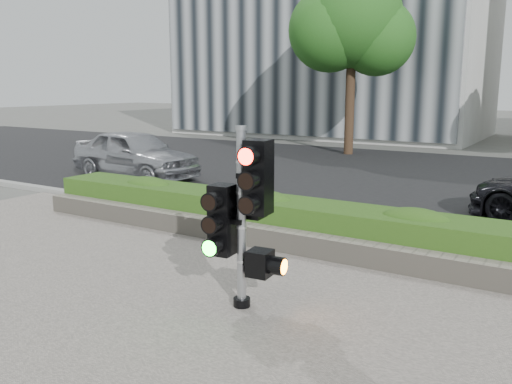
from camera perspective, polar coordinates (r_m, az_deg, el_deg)
ground at (r=7.19m, az=-1.42°, el=-10.73°), size 120.00×120.00×0.00m
sidewalk at (r=5.48m, az=-16.72°, el=-18.45°), size 16.00×11.00×0.03m
road at (r=16.22m, az=18.35°, el=1.09°), size 60.00×13.00×0.02m
curb at (r=9.82m, az=8.75°, el=-4.46°), size 60.00×0.25×0.12m
stone_wall at (r=8.68m, az=5.50°, el=-5.49°), size 12.00×0.32×0.34m
hedge at (r=9.21m, az=7.33°, el=-3.47°), size 12.00×1.00×0.68m
tree_left at (r=21.86m, az=10.14°, el=17.18°), size 4.61×4.03×7.34m
traffic_signal at (r=6.40m, az=-1.18°, el=-1.80°), size 0.77×0.59×2.20m
car_silver at (r=16.17m, az=-12.62°, el=3.94°), size 4.30×2.03×1.42m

